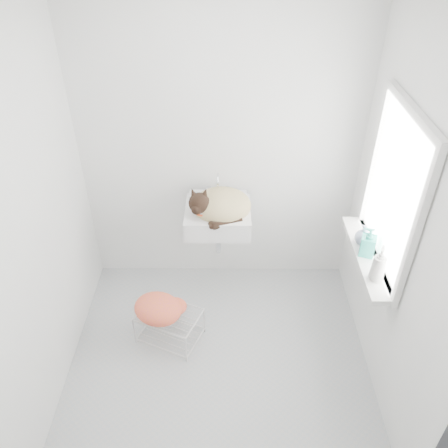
{
  "coord_description": "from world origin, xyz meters",
  "views": [
    {
      "loc": [
        0.05,
        -2.18,
        2.84
      ],
      "look_at": [
        0.03,
        0.5,
        0.88
      ],
      "focal_mm": 36.6,
      "sensor_mm": 36.0,
      "label": 1
    }
  ],
  "objects_px": {
    "cat": "(219,206)",
    "bottle_b": "(366,254)",
    "wire_rack": "(170,324)",
    "sink": "(218,209)",
    "bottle_c": "(362,243)",
    "bottle_a": "(375,279)"
  },
  "relations": [
    {
      "from": "bottle_a",
      "to": "cat",
      "type": "bearing_deg",
      "value": 142.69
    },
    {
      "from": "wire_rack",
      "to": "bottle_a",
      "type": "xyz_separation_m",
      "value": [
        1.38,
        -0.23,
        0.7
      ]
    },
    {
      "from": "bottle_b",
      "to": "bottle_c",
      "type": "xyz_separation_m",
      "value": [
        0.0,
        0.12,
        0.0
      ]
    },
    {
      "from": "wire_rack",
      "to": "bottle_b",
      "type": "relative_size",
      "value": 2.07
    },
    {
      "from": "bottle_c",
      "to": "wire_rack",
      "type": "bearing_deg",
      "value": -174.56
    },
    {
      "from": "bottle_a",
      "to": "bottle_c",
      "type": "distance_m",
      "value": 0.36
    },
    {
      "from": "wire_rack",
      "to": "bottle_b",
      "type": "xyz_separation_m",
      "value": [
        1.38,
        0.01,
        0.7
      ]
    },
    {
      "from": "cat",
      "to": "bottle_a",
      "type": "relative_size",
      "value": 2.35
    },
    {
      "from": "cat",
      "to": "wire_rack",
      "type": "xyz_separation_m",
      "value": [
        -0.38,
        -0.53,
        -0.74
      ]
    },
    {
      "from": "sink",
      "to": "wire_rack",
      "type": "distance_m",
      "value": 0.96
    },
    {
      "from": "sink",
      "to": "wire_rack",
      "type": "relative_size",
      "value": 1.15
    },
    {
      "from": "cat",
      "to": "bottle_b",
      "type": "relative_size",
      "value": 2.28
    },
    {
      "from": "bottle_a",
      "to": "bottle_b",
      "type": "relative_size",
      "value": 0.97
    },
    {
      "from": "cat",
      "to": "sink",
      "type": "bearing_deg",
      "value": 118.96
    },
    {
      "from": "bottle_b",
      "to": "cat",
      "type": "bearing_deg",
      "value": 152.64
    },
    {
      "from": "bottle_a",
      "to": "wire_rack",
      "type": "bearing_deg",
      "value": 170.45
    },
    {
      "from": "wire_rack",
      "to": "bottle_b",
      "type": "distance_m",
      "value": 1.55
    },
    {
      "from": "cat",
      "to": "bottle_b",
      "type": "bearing_deg",
      "value": -31.24
    },
    {
      "from": "bottle_b",
      "to": "bottle_c",
      "type": "height_order",
      "value": "bottle_b"
    },
    {
      "from": "wire_rack",
      "to": "bottle_a",
      "type": "bearing_deg",
      "value": -9.55
    },
    {
      "from": "sink",
      "to": "bottle_c",
      "type": "bearing_deg",
      "value": -22.42
    },
    {
      "from": "cat",
      "to": "bottle_a",
      "type": "xyz_separation_m",
      "value": [
        1.0,
        -0.77,
        -0.04
      ]
    }
  ]
}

